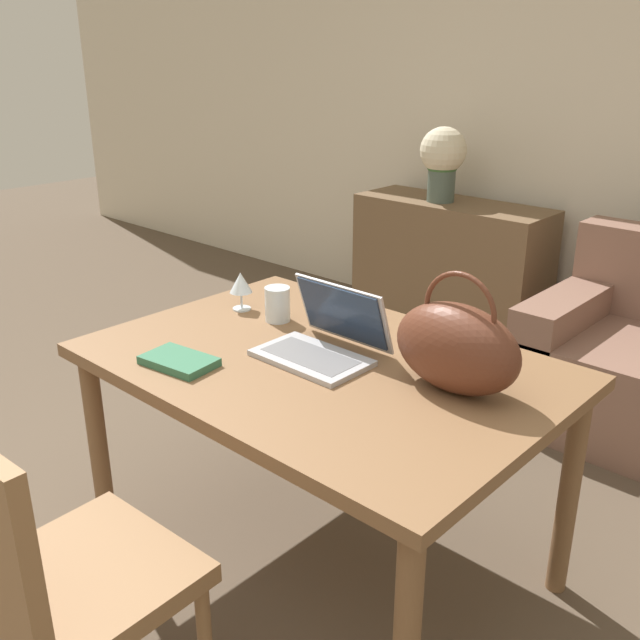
{
  "coord_description": "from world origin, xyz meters",
  "views": [
    {
      "loc": [
        1.33,
        -0.66,
        1.58
      ],
      "look_at": [
        0.04,
        0.73,
        0.85
      ],
      "focal_mm": 40.0,
      "sensor_mm": 36.0,
      "label": 1
    }
  ],
  "objects_px": {
    "wine_glass": "(241,284)",
    "handbag": "(457,347)",
    "laptop": "(326,336)",
    "chair": "(49,574)",
    "flower_vase": "(443,158)",
    "drinking_glass": "(278,304)"
  },
  "relations": [
    {
      "from": "wine_glass",
      "to": "flower_vase",
      "type": "xyz_separation_m",
      "value": [
        -0.39,
        1.81,
        0.19
      ]
    },
    {
      "from": "laptop",
      "to": "wine_glass",
      "type": "xyz_separation_m",
      "value": [
        -0.47,
        0.08,
        0.04
      ]
    },
    {
      "from": "drinking_glass",
      "to": "wine_glass",
      "type": "distance_m",
      "value": 0.17
    },
    {
      "from": "handbag",
      "to": "flower_vase",
      "type": "xyz_separation_m",
      "value": [
        -1.27,
        1.84,
        0.16
      ]
    },
    {
      "from": "laptop",
      "to": "handbag",
      "type": "bearing_deg",
      "value": 7.57
    },
    {
      "from": "drinking_glass",
      "to": "handbag",
      "type": "xyz_separation_m",
      "value": [
        0.71,
        -0.04,
        0.07
      ]
    },
    {
      "from": "laptop",
      "to": "wine_glass",
      "type": "height_order",
      "value": "laptop"
    },
    {
      "from": "laptop",
      "to": "flower_vase",
      "type": "relative_size",
      "value": 0.82
    },
    {
      "from": "laptop",
      "to": "handbag",
      "type": "relative_size",
      "value": 0.92
    },
    {
      "from": "chair",
      "to": "flower_vase",
      "type": "height_order",
      "value": "flower_vase"
    },
    {
      "from": "laptop",
      "to": "drinking_glass",
      "type": "bearing_deg",
      "value": 162.53
    },
    {
      "from": "drinking_glass",
      "to": "handbag",
      "type": "bearing_deg",
      "value": -3.32
    },
    {
      "from": "wine_glass",
      "to": "handbag",
      "type": "relative_size",
      "value": 0.37
    },
    {
      "from": "wine_glass",
      "to": "flower_vase",
      "type": "bearing_deg",
      "value": 102.24
    },
    {
      "from": "handbag",
      "to": "flower_vase",
      "type": "bearing_deg",
      "value": 124.59
    },
    {
      "from": "wine_glass",
      "to": "handbag",
      "type": "bearing_deg",
      "value": -1.94
    },
    {
      "from": "chair",
      "to": "wine_glass",
      "type": "xyz_separation_m",
      "value": [
        -0.49,
        1.0,
        0.31
      ]
    },
    {
      "from": "laptop",
      "to": "drinking_glass",
      "type": "relative_size",
      "value": 2.89
    },
    {
      "from": "wine_glass",
      "to": "handbag",
      "type": "xyz_separation_m",
      "value": [
        0.88,
        -0.03,
        0.03
      ]
    },
    {
      "from": "laptop",
      "to": "drinking_glass",
      "type": "height_order",
      "value": "laptop"
    },
    {
      "from": "drinking_glass",
      "to": "flower_vase",
      "type": "height_order",
      "value": "flower_vase"
    },
    {
      "from": "laptop",
      "to": "drinking_glass",
      "type": "xyz_separation_m",
      "value": [
        -0.3,
        0.1,
        0.0
      ]
    }
  ]
}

